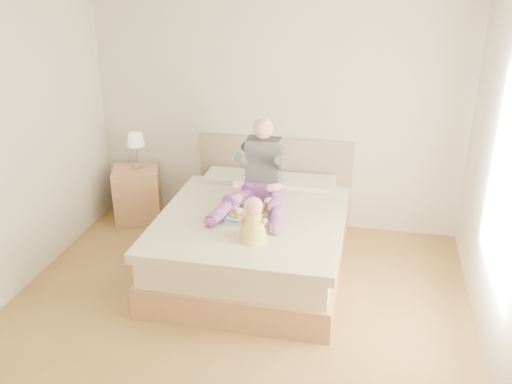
% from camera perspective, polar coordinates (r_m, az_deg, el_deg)
% --- Properties ---
extents(room, '(4.02, 4.22, 2.71)m').
position_cam_1_polar(room, '(4.12, -2.07, 3.58)').
color(room, brown).
rests_on(room, ground).
extents(bed, '(1.70, 2.18, 1.00)m').
position_cam_1_polar(bed, '(5.57, -0.01, -4.30)').
color(bed, '#9E724A').
rests_on(bed, ground).
extents(nightstand, '(0.62, 0.58, 0.62)m').
position_cam_1_polar(nightstand, '(6.65, -11.75, -0.15)').
color(nightstand, '#9E724A').
rests_on(nightstand, ground).
extents(lamp, '(0.19, 0.19, 0.40)m').
position_cam_1_polar(lamp, '(6.48, -11.94, 4.97)').
color(lamp, '#ADB0B4').
rests_on(lamp, nightstand).
extents(adult, '(0.70, 0.99, 0.83)m').
position_cam_1_polar(adult, '(5.48, 0.36, 1.36)').
color(adult, '#70388D').
rests_on(adult, bed).
extents(tray, '(0.52, 0.44, 0.13)m').
position_cam_1_polar(tray, '(5.24, -0.74, -2.23)').
color(tray, '#ADB0B4').
rests_on(tray, bed).
extents(baby, '(0.26, 0.36, 0.40)m').
position_cam_1_polar(baby, '(4.78, -0.25, -3.09)').
color(baby, '#E5C548').
rests_on(baby, bed).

